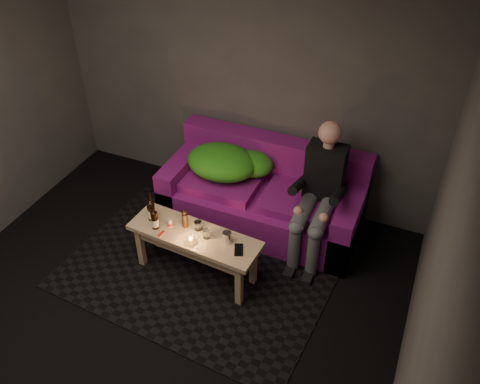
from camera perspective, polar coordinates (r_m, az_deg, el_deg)
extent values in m
plane|color=black|center=(4.41, -11.51, -16.11)|extent=(4.50, 4.50, 0.00)
plane|color=silver|center=(2.81, -18.33, 17.07)|extent=(4.50, 4.50, 0.00)
plane|color=#444144|center=(5.10, 0.42, 12.18)|extent=(4.00, 0.00, 4.00)
plane|color=#444144|center=(2.99, 19.99, -13.19)|extent=(0.00, 4.50, 4.50)
cube|color=black|center=(4.85, -4.57, -8.57)|extent=(2.53, 1.93, 0.01)
cube|color=#78105F|center=(5.19, 2.50, -1.74)|extent=(1.96, 0.88, 0.41)
cube|color=#78105F|center=(5.19, 3.96, 4.03)|extent=(1.96, 0.22, 0.43)
cube|color=#78105F|center=(5.43, -6.21, 1.41)|extent=(0.20, 0.88, 0.61)
cube|color=#78105F|center=(4.97, 12.11, -3.39)|extent=(0.20, 0.88, 0.61)
cube|color=#78105F|center=(5.13, -1.93, 1.20)|extent=(0.74, 0.59, 0.10)
cube|color=#78105F|center=(4.90, 6.88, -1.07)|extent=(0.74, 0.59, 0.10)
ellipsoid|color=#2A7D16|center=(5.06, -2.06, 3.37)|extent=(0.71, 0.55, 0.29)
ellipsoid|color=#2A7D16|center=(5.09, 1.42, 3.22)|extent=(0.43, 0.35, 0.24)
ellipsoid|color=#2A7D16|center=(5.26, -3.65, 3.95)|extent=(0.31, 0.26, 0.16)
cube|color=black|center=(4.74, 9.56, 2.33)|extent=(0.35, 0.22, 0.54)
sphere|color=#DB9989|center=(4.52, 10.10, 6.58)|extent=(0.21, 0.21, 0.21)
cylinder|color=#51555C|center=(4.69, 7.18, -2.14)|extent=(0.14, 0.49, 0.14)
cylinder|color=#51555C|center=(4.66, 9.26, -2.68)|extent=(0.14, 0.49, 0.14)
cylinder|color=#51555C|center=(4.70, 6.07, -6.37)|extent=(0.11, 0.11, 0.50)
cylinder|color=#51555C|center=(4.67, 8.14, -6.94)|extent=(0.11, 0.11, 0.50)
cube|color=black|center=(4.82, 5.67, -8.71)|extent=(0.09, 0.22, 0.06)
cube|color=black|center=(4.79, 7.70, -9.28)|extent=(0.09, 0.22, 0.06)
cube|color=tan|center=(4.50, -5.15, -4.91)|extent=(1.23, 0.47, 0.04)
cube|color=tan|center=(4.55, -5.09, -5.61)|extent=(1.07, 0.37, 0.11)
cube|color=tan|center=(4.82, -11.08, -6.04)|extent=(0.06, 0.06, 0.45)
cube|color=tan|center=(4.97, -9.23, -4.13)|extent=(0.06, 0.06, 0.45)
cube|color=tan|center=(4.40, -0.11, -10.46)|extent=(0.06, 0.06, 0.45)
cube|color=tan|center=(4.57, 1.49, -8.18)|extent=(0.06, 0.06, 0.45)
cylinder|color=black|center=(4.61, -9.92, -2.08)|extent=(0.07, 0.07, 0.20)
cylinder|color=white|center=(4.63, -9.89, -2.36)|extent=(0.07, 0.07, 0.08)
cone|color=black|center=(4.54, -10.08, -0.97)|extent=(0.07, 0.07, 0.03)
cylinder|color=black|center=(4.52, -10.12, -0.66)|extent=(0.03, 0.03, 0.09)
cylinder|color=black|center=(4.53, -9.56, -3.14)|extent=(0.06, 0.06, 0.18)
cylinder|color=white|center=(4.54, -9.53, -3.39)|extent=(0.07, 0.07, 0.07)
cone|color=black|center=(4.46, -9.70, -2.15)|extent=(0.06, 0.06, 0.03)
cylinder|color=black|center=(4.44, -9.74, -1.88)|extent=(0.02, 0.02, 0.08)
cylinder|color=silver|center=(4.55, -7.86, -3.47)|extent=(0.05, 0.05, 0.08)
cylinder|color=black|center=(4.52, -6.19, -3.18)|extent=(0.06, 0.06, 0.14)
cylinder|color=white|center=(4.50, -4.72, -3.78)|extent=(0.09, 0.09, 0.08)
cylinder|color=white|center=(4.39, -5.54, -5.39)|extent=(0.06, 0.06, 0.04)
sphere|color=orange|center=(4.39, -5.55, -5.28)|extent=(0.02, 0.02, 0.02)
cylinder|color=white|center=(4.41, -3.80, -4.70)|extent=(0.09, 0.09, 0.08)
cylinder|color=silver|center=(4.35, -1.46, -5.10)|extent=(0.09, 0.09, 0.11)
cube|color=black|center=(4.31, -0.14, -6.51)|extent=(0.12, 0.16, 0.01)
cube|color=red|center=(4.51, -8.83, -4.63)|extent=(0.03, 0.08, 0.01)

